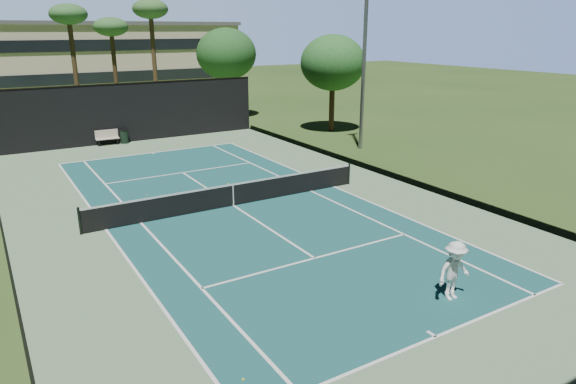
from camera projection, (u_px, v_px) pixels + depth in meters
name	position (u px, v px, depth m)	size (l,w,h in m)	color
ground	(234.00, 206.00, 22.70)	(160.00, 160.00, 0.00)	#2E4A1C
apron_slab	(234.00, 206.00, 22.70)	(18.00, 32.00, 0.01)	#66895F
court_surface	(234.00, 206.00, 22.70)	(10.97, 23.77, 0.01)	#195252
court_lines	(234.00, 206.00, 22.69)	(11.07, 23.87, 0.01)	white
tennis_net	(233.00, 194.00, 22.53)	(12.90, 0.10, 1.10)	black
fence	(231.00, 162.00, 22.14)	(18.04, 32.05, 4.03)	black
player	(454.00, 271.00, 14.64)	(1.15, 0.66, 1.78)	white
tennis_ball_a	(243.00, 379.00, 11.41)	(0.07, 0.07, 0.07)	#CBE534
tennis_ball_b	(202.00, 185.00, 25.62)	(0.07, 0.07, 0.07)	#B2D02F
tennis_ball_c	(228.00, 184.00, 25.81)	(0.08, 0.08, 0.08)	#CCE834
tennis_ball_d	(147.00, 195.00, 24.10)	(0.06, 0.06, 0.06)	#C3D530
park_bench	(107.00, 137.00, 34.47)	(1.50, 0.45, 1.02)	beige
trash_bin	(124.00, 136.00, 34.98)	(0.56, 0.56, 0.95)	black
palm_a	(69.00, 19.00, 38.77)	(2.80, 2.80, 9.32)	#49361F
palm_b	(111.00, 30.00, 42.38)	(2.80, 2.80, 8.42)	#45321D
palm_c	(151.00, 14.00, 40.80)	(2.80, 2.80, 9.77)	#4E3A21
decid_tree_a	(226.00, 54.00, 43.92)	(5.12, 5.12, 7.62)	#40271B
decid_tree_b	(333.00, 63.00, 37.86)	(4.80, 4.80, 7.14)	#4F3222
campus_building	(59.00, 59.00, 58.86)	(40.50, 12.50, 8.30)	beige
light_pole	(365.00, 46.00, 31.57)	(0.90, 0.25, 12.22)	gray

